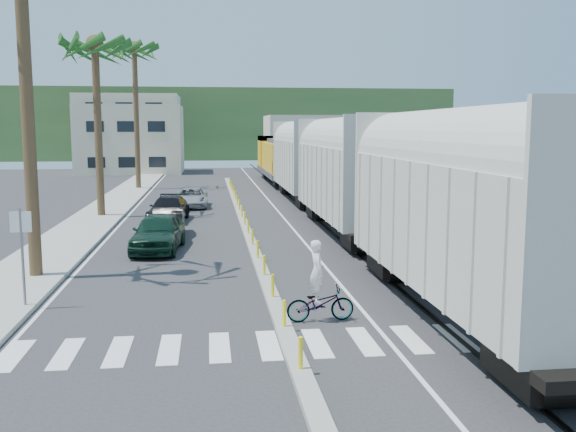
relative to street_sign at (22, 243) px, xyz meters
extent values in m
plane|color=#28282B|center=(7.30, -2.00, -1.97)|extent=(140.00, 140.00, 0.00)
cube|color=gray|center=(-1.20, 23.00, -1.90)|extent=(3.00, 90.00, 0.15)
cube|color=black|center=(11.58, 26.00, -1.94)|extent=(0.12, 100.00, 0.06)
cube|color=black|center=(13.02, 26.00, -1.94)|extent=(0.12, 100.00, 0.06)
cube|color=gray|center=(7.30, 18.00, -1.90)|extent=(0.45, 60.00, 0.15)
cylinder|color=yellow|center=(7.30, -6.00, -1.47)|extent=(0.10, 0.10, 0.70)
cylinder|color=yellow|center=(7.30, -3.00, -1.47)|extent=(0.10, 0.10, 0.70)
cylinder|color=yellow|center=(7.30, 0.00, -1.47)|extent=(0.10, 0.10, 0.70)
cylinder|color=yellow|center=(7.30, 3.00, -1.47)|extent=(0.10, 0.10, 0.70)
cylinder|color=yellow|center=(7.30, 6.00, -1.47)|extent=(0.10, 0.10, 0.70)
cylinder|color=yellow|center=(7.30, 9.00, -1.47)|extent=(0.10, 0.10, 0.70)
cylinder|color=yellow|center=(7.30, 12.00, -1.47)|extent=(0.10, 0.10, 0.70)
cylinder|color=yellow|center=(7.30, 15.00, -1.47)|extent=(0.10, 0.10, 0.70)
cylinder|color=yellow|center=(7.30, 18.00, -1.47)|extent=(0.10, 0.10, 0.70)
cylinder|color=yellow|center=(7.30, 21.00, -1.47)|extent=(0.10, 0.10, 0.70)
cylinder|color=yellow|center=(7.30, 24.00, -1.47)|extent=(0.10, 0.10, 0.70)
cylinder|color=yellow|center=(7.30, 27.00, -1.47)|extent=(0.10, 0.10, 0.70)
cylinder|color=yellow|center=(7.30, 30.00, -1.47)|extent=(0.10, 0.10, 0.70)
cylinder|color=yellow|center=(7.30, 33.00, -1.47)|extent=(0.10, 0.10, 0.70)
cylinder|color=yellow|center=(7.30, 36.00, -1.47)|extent=(0.10, 0.10, 0.70)
cylinder|color=yellow|center=(7.30, 39.00, -1.47)|extent=(0.10, 0.10, 0.70)
cube|color=silver|center=(7.30, -4.00, -1.97)|extent=(14.00, 2.20, 0.01)
cube|color=silver|center=(0.50, 23.00, -1.97)|extent=(0.12, 90.00, 0.01)
cube|color=silver|center=(9.80, 23.00, -1.97)|extent=(0.12, 90.00, 0.01)
cube|color=beige|center=(12.30, -2.37, 0.73)|extent=(3.00, 12.88, 3.40)
cylinder|color=beige|center=(12.30, -2.37, 2.43)|extent=(2.90, 12.58, 2.90)
cube|color=black|center=(12.30, -2.37, -1.47)|extent=(2.60, 12.88, 1.00)
cube|color=beige|center=(12.30, 12.63, 0.73)|extent=(3.00, 12.88, 3.40)
cylinder|color=beige|center=(12.30, 12.63, 2.43)|extent=(2.90, 12.58, 2.90)
cube|color=black|center=(12.30, 12.63, -1.47)|extent=(2.60, 12.88, 1.00)
cube|color=beige|center=(12.30, 27.63, 0.73)|extent=(3.00, 12.88, 3.40)
cylinder|color=beige|center=(12.30, 27.63, 2.43)|extent=(2.90, 12.58, 2.90)
cube|color=black|center=(12.30, 27.63, -1.47)|extent=(2.60, 12.88, 1.00)
cube|color=#4C4C4F|center=(12.30, 43.63, -0.92)|extent=(3.00, 17.00, 0.50)
cube|color=gold|center=(12.30, 42.63, 0.63)|extent=(2.70, 12.24, 2.60)
cube|color=gold|center=(12.30, 49.41, 0.93)|extent=(3.00, 3.74, 3.20)
cube|color=black|center=(12.30, 43.63, -1.52)|extent=(2.60, 13.60, 0.90)
cylinder|color=brown|center=(-0.70, 4.00, 3.53)|extent=(0.44, 0.44, 11.00)
cylinder|color=brown|center=(-1.00, 20.00, 3.03)|extent=(0.44, 0.44, 10.00)
sphere|color=#1A5119|center=(-1.00, 20.00, 8.18)|extent=(3.20, 3.20, 3.20)
cylinder|color=brown|center=(-0.70, 38.00, 4.03)|extent=(0.44, 0.44, 12.00)
sphere|color=#1A5119|center=(-0.70, 38.00, 10.18)|extent=(3.20, 3.20, 3.20)
cylinder|color=slate|center=(0.00, 0.00, -0.47)|extent=(0.08, 0.08, 3.00)
cube|color=silver|center=(0.00, 0.00, 0.63)|extent=(0.60, 0.04, 0.60)
cube|color=beige|center=(-3.70, 60.00, 2.03)|extent=(12.00, 10.00, 8.00)
cube|color=beige|center=(-5.70, 76.00, 3.03)|extent=(14.00, 12.00, 10.00)
cube|color=beige|center=(19.30, 68.00, 1.53)|extent=(12.00, 10.00, 7.00)
cube|color=#385628|center=(7.30, 98.00, 4.03)|extent=(80.00, 20.00, 12.00)
imported|color=black|center=(3.20, 8.77, -1.15)|extent=(2.82, 5.17, 1.64)
imported|color=black|center=(3.40, 12.44, -1.28)|extent=(1.50, 4.19, 1.37)
imported|color=black|center=(3.10, 17.79, -1.27)|extent=(2.92, 5.25, 1.41)
imported|color=#ACAFB2|center=(4.23, 24.42, -1.33)|extent=(2.18, 4.67, 1.29)
imported|color=#9EA0A5|center=(8.40, -2.18, -1.48)|extent=(0.91, 1.97, 0.99)
imported|color=silver|center=(8.30, -2.18, -0.56)|extent=(0.68, 0.50, 1.72)
camera|label=1|loc=(5.41, -19.08, 3.30)|focal=40.00mm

